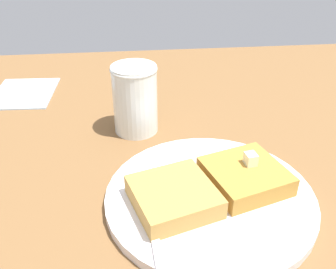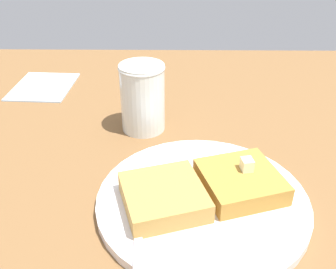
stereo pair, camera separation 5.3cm
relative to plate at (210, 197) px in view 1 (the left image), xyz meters
The scene contains 8 objects.
table_surface 8.82cm from the plate, 63.51° to the right, with size 102.52×102.52×2.27cm, color brown.
plate is the anchor object (origin of this frame).
toast_slice_left 5.34cm from the plate, 162.81° to the right, with size 9.34×9.31×2.54cm, color #B07C31.
toast_slice_middle 5.34cm from the plate, 17.19° to the left, with size 9.34×9.31×2.54cm, color #B2853F.
butter_pat_primary 7.14cm from the plate, 157.33° to the right, with size 1.56×1.40×1.56cm, color #F1F1C1.
fork 9.13cm from the plate, 33.93° to the left, with size 2.46×16.06×0.36cm.
syrup_jar 21.33cm from the plate, 65.53° to the right, with size 7.37×7.37×11.24cm.
napkin 46.68cm from the plate, 49.10° to the right, with size 11.59×14.01×0.30cm, color #ADC6DC.
Camera 1 is at (5.18, 43.10, 34.46)cm, focal length 40.00 mm.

